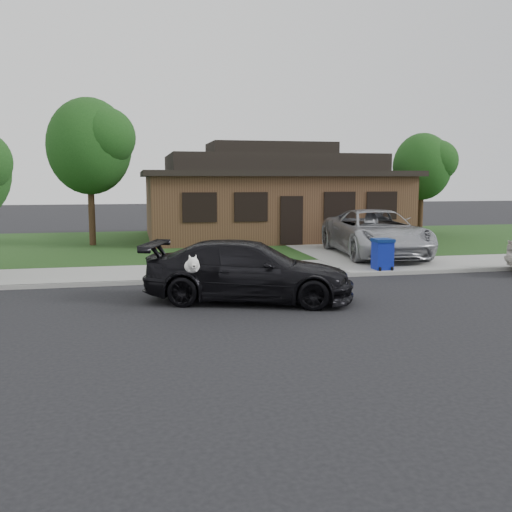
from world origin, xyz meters
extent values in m
plane|color=black|center=(0.00, 0.00, 0.00)|extent=(120.00, 120.00, 0.00)
cube|color=gray|center=(0.00, 5.00, 0.06)|extent=(60.00, 3.00, 0.12)
cube|color=gray|center=(0.00, 3.50, 0.06)|extent=(60.00, 0.12, 0.12)
cube|color=#193814|center=(0.00, 13.00, 0.07)|extent=(60.00, 13.00, 0.13)
cube|color=gray|center=(6.00, 10.00, 0.07)|extent=(4.50, 13.00, 0.14)
imported|color=black|center=(0.02, 0.70, 0.74)|extent=(5.52, 3.62, 1.49)
ellipsoid|color=white|center=(-1.48, -0.23, 1.05)|extent=(0.34, 0.40, 0.30)
sphere|color=white|center=(-1.48, -0.46, 1.15)|extent=(0.26, 0.26, 0.26)
cube|color=white|center=(-1.48, -0.58, 1.11)|extent=(0.09, 0.12, 0.08)
sphere|color=black|center=(-1.48, -0.64, 1.11)|extent=(0.04, 0.04, 0.04)
cone|color=white|center=(-1.54, -0.41, 1.29)|extent=(0.11, 0.11, 0.14)
cone|color=white|center=(-1.41, -0.41, 1.29)|extent=(0.11, 0.11, 0.14)
imported|color=#A9ABB1|center=(6.18, 7.07, 1.00)|extent=(3.36, 6.41, 1.72)
cube|color=#0D1E97|center=(5.00, 3.83, 0.57)|extent=(0.56, 0.56, 0.90)
cube|color=navy|center=(5.00, 3.83, 1.07)|extent=(0.61, 0.61, 0.10)
cylinder|color=black|center=(4.80, 3.56, 0.19)|extent=(0.05, 0.14, 0.14)
cylinder|color=black|center=(5.20, 3.56, 0.19)|extent=(0.05, 0.14, 0.14)
cube|color=#422B1C|center=(4.00, 15.00, 1.63)|extent=(12.00, 8.00, 3.00)
cube|color=black|center=(4.00, 15.00, 3.25)|extent=(12.60, 8.60, 0.25)
cube|color=black|center=(4.00, 15.00, 3.78)|extent=(10.00, 6.50, 0.80)
cube|color=black|center=(4.00, 15.00, 4.48)|extent=(6.00, 3.50, 0.60)
cube|color=black|center=(4.00, 10.97, 1.23)|extent=(1.00, 0.06, 2.10)
cube|color=black|center=(0.00, 10.97, 1.83)|extent=(1.30, 0.05, 1.10)
cube|color=black|center=(2.20, 10.97, 1.83)|extent=(1.30, 0.05, 1.10)
cube|color=black|center=(6.20, 10.97, 1.83)|extent=(1.30, 0.05, 1.10)
cube|color=black|center=(8.20, 10.97, 1.83)|extent=(1.30, 0.05, 1.10)
cylinder|color=#332114|center=(-4.50, 13.00, 1.37)|extent=(0.28, 0.28, 2.48)
ellipsoid|color=#143811|center=(-4.50, 13.00, 4.41)|extent=(3.60, 3.60, 4.14)
sphere|color=#26591E|center=(-3.78, 12.46, 4.77)|extent=(2.52, 2.52, 2.52)
cylinder|color=#332114|center=(12.00, 14.50, 1.14)|extent=(0.28, 0.28, 2.03)
ellipsoid|color=#143811|center=(12.00, 14.50, 3.65)|extent=(3.00, 3.00, 3.45)
sphere|color=#26591E|center=(12.60, 14.05, 3.95)|extent=(2.10, 2.10, 2.10)
camera|label=1|loc=(-2.75, -12.89, 2.98)|focal=40.00mm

